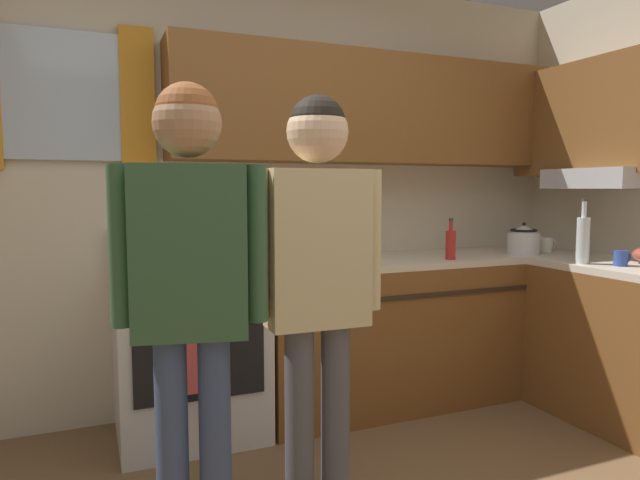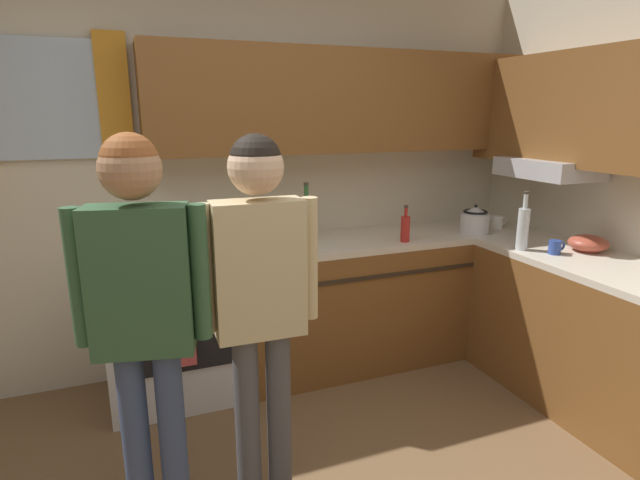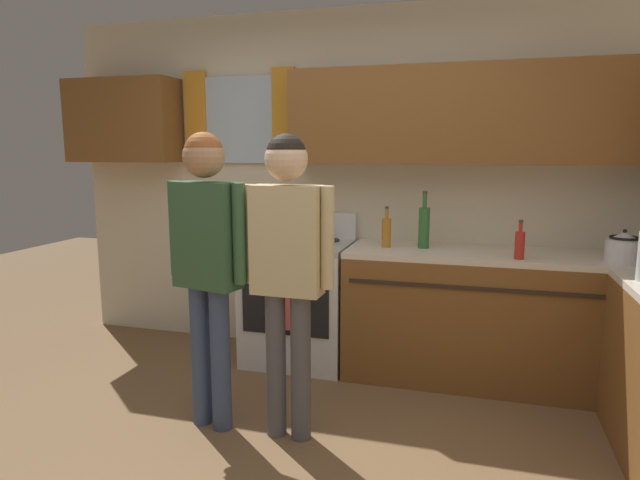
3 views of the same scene
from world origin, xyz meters
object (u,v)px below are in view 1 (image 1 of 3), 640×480
Objects in this scene: mug_cobalt_blue at (621,258)px; adult_left at (190,270)px; bottle_sauce_red at (451,244)px; bottle_oil_amber at (304,244)px; stovetop_kettle at (524,240)px; bottle_tall_clear at (583,239)px; stove_oven at (190,349)px; bottle_wine_green at (341,234)px; adult_in_plaid at (317,265)px; mug_ceramic_white at (547,244)px.

adult_left is at bearing -173.03° from mug_cobalt_blue.
bottle_sauce_red is at bearing 139.42° from mug_cobalt_blue.
bottle_oil_amber is at bearing 52.70° from adult_left.
bottle_tall_clear is at bearing -91.81° from stovetop_kettle.
stove_oven is 1.25m from adult_left.
bottle_wine_green is at bearing 159.08° from bottle_sauce_red.
bottle_oil_amber is 0.26m from bottle_wine_green.
adult_left is 0.46m from adult_in_plaid.
bottle_tall_clear is 2.92× the size of mug_ceramic_white.
bottle_sauce_red reaches higher than stovetop_kettle.
stove_oven is 2.17m from stovetop_kettle.
bottle_wine_green is 1.54m from mug_cobalt_blue.
bottle_wine_green is at bearing 1.49° from stove_oven.
bottle_oil_amber is 2.28× the size of mug_ceramic_white.
bottle_sauce_red is 0.65m from bottle_wine_green.
adult_left reaches higher than bottle_oil_amber.
stove_oven reaches higher than mug_ceramic_white.
bottle_tall_clear is at bearing -116.79° from mug_ceramic_white.
bottle_tall_clear is 1.34× the size of stovetop_kettle.
bottle_sauce_red reaches higher than mug_cobalt_blue.
adult_left reaches higher than bottle_sauce_red.
mug_ceramic_white is (2.36, -0.11, 0.48)m from stove_oven.
bottle_oil_amber is 0.73× the size of bottle_wine_green.
adult_left reaches higher than mug_cobalt_blue.
stovetop_kettle reaches higher than mug_ceramic_white.
bottle_wine_green reaches higher than mug_cobalt_blue.
bottle_wine_green is 1.27m from adult_in_plaid.
bottle_tall_clear is 0.61m from mug_ceramic_white.
bottle_wine_green is at bearing 9.21° from bottle_oil_amber.
stove_oven is 2.41m from mug_ceramic_white.
mug_ceramic_white is (0.85, 0.10, -0.05)m from bottle_sauce_red.
bottle_wine_green is at bearing 174.84° from mug_ceramic_white.
adult_left reaches higher than adult_in_plaid.
bottle_sauce_red is at bearing 35.76° from adult_in_plaid.
adult_in_plaid is at bearing 0.82° from adult_left.
bottle_tall_clear reaches higher than stove_oven.
bottle_sauce_red is 2.14× the size of mug_cobalt_blue.
bottle_tall_clear reaches higher than mug_ceramic_white.
adult_left is (-0.17, -1.09, 0.58)m from stove_oven.
stove_oven is 2.79× the size of bottle_wine_green.
mug_cobalt_blue is at bearing -52.16° from bottle_tall_clear.
bottle_wine_green reaches higher than mug_ceramic_white.
stove_oven is 3.00× the size of bottle_tall_clear.
adult_left reaches higher than bottle_wine_green.
adult_left reaches higher than stove_oven.
bottle_tall_clear is (0.57, -0.44, 0.05)m from bottle_sauce_red.
stovetop_kettle is at bearing -6.08° from bottle_oil_amber.
bottle_sauce_red is at bearing -7.90° from stove_oven.
adult_in_plaid reaches higher than bottle_sauce_red.
bottle_sauce_red is 0.62× the size of bottle_wine_green.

